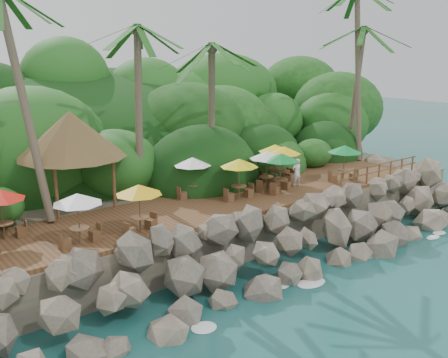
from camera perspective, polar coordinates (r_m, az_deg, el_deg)
ground at (r=23.10m, az=9.33°, el=-11.20°), size 140.00×140.00×0.00m
land_base at (r=34.88m, az=-10.11°, el=-0.46°), size 32.00×25.20×2.10m
jungle_hill at (r=41.74m, az=-14.88°, el=0.27°), size 44.80×28.00×15.40m
seawall at (r=23.91m, az=5.93°, el=-7.14°), size 29.00×4.00×2.30m
terrace at (r=26.42m, az=0.00°, el=-2.52°), size 26.00×5.00×0.20m
jungle_foliage at (r=34.31m, az=-9.25°, el=-2.50°), size 44.00×16.00×12.00m
foam_line at (r=23.27m, az=8.79°, el=-10.89°), size 25.20×0.80×0.06m
palapa at (r=25.80m, az=-16.31°, el=4.67°), size 5.16×5.16×4.60m
dining_clusters at (r=25.20m, az=-1.95°, el=0.96°), size 21.38×4.90×2.09m
railing at (r=31.30m, az=16.51°, el=0.93°), size 7.20×0.10×1.00m
waiter at (r=29.02m, az=7.89°, el=0.70°), size 0.62×0.47×1.56m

